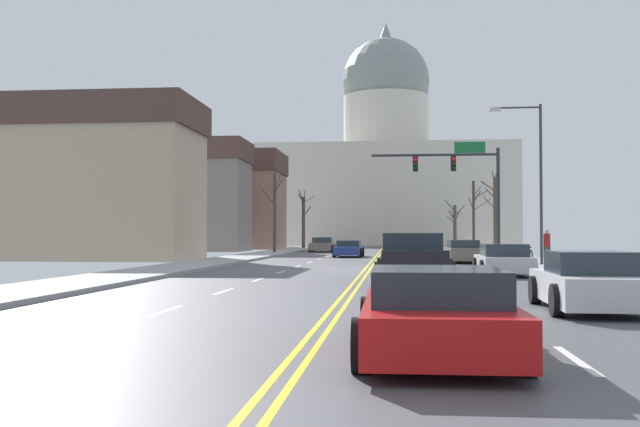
{
  "coord_description": "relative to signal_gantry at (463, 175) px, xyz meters",
  "views": [
    {
      "loc": [
        1.22,
        -33.7,
        1.6
      ],
      "look_at": [
        -5.47,
        32.18,
        3.43
      ],
      "focal_mm": 41.2,
      "sensor_mm": 36.0,
      "label": 1
    }
  ],
  "objects": [
    {
      "name": "capitol_building",
      "position": [
        -5.44,
        62.79,
        5.24
      ],
      "size": [
        35.69,
        22.59,
        33.07
      ],
      "color": "beige",
      "rests_on": "ground"
    },
    {
      "name": "pickup_truck_near_03",
      "position": [
        -3.66,
        -22.89,
        -4.51
      ],
      "size": [
        2.3,
        5.67,
        1.62
      ],
      "color": "black",
      "rests_on": "ground"
    },
    {
      "name": "bare_tree_02",
      "position": [
        2.67,
        39.01,
        -2.56
      ],
      "size": [
        2.39,
        1.87,
        5.33
      ],
      "color": "brown",
      "rests_on": "ground"
    },
    {
      "name": "street_lamp_right",
      "position": [
        2.42,
        -10.16,
        -0.5
      ],
      "size": [
        2.49,
        0.24,
        7.68
      ],
      "color": "#333338",
      "rests_on": "ground"
    },
    {
      "name": "sedan_near_01",
      "position": [
        -3.41,
        -10.38,
        -4.65
      ],
      "size": [
        2.15,
        4.33,
        1.22
      ],
      "color": "#6B6056",
      "rests_on": "ground"
    },
    {
      "name": "flank_building_02",
      "position": [
        -23.15,
        -2.43,
        -0.25
      ],
      "size": [
        13.84,
        7.43,
        9.83
      ],
      "color": "tan",
      "rests_on": "ground"
    },
    {
      "name": "bare_tree_03",
      "position": [
        -13.67,
        11.28,
        -1.61
      ],
      "size": [
        1.85,
        2.2,
        6.31
      ],
      "color": "#423328",
      "rests_on": "ground"
    },
    {
      "name": "flank_building_01",
      "position": [
        -21.33,
        31.52,
        -0.0
      ],
      "size": [
        10.35,
        9.22,
        10.31
      ],
      "color": "#8C6656",
      "rests_on": "ground"
    },
    {
      "name": "bicycle_parked",
      "position": [
        2.35,
        -9.18,
        -4.74
      ],
      "size": [
        0.12,
        1.77,
        0.85
      ],
      "color": "black",
      "rests_on": "ground"
    },
    {
      "name": "sedan_near_00",
      "position": [
        -0.47,
        -4.73,
        -4.64
      ],
      "size": [
        2.06,
        4.73,
        1.26
      ],
      "color": "#6B6056",
      "rests_on": "ground"
    },
    {
      "name": "sedan_near_02",
      "position": [
        -0.07,
        -17.35,
        -4.66
      ],
      "size": [
        2.07,
        4.45,
        1.21
      ],
      "color": "silver",
      "rests_on": "ground"
    },
    {
      "name": "bare_tree_01",
      "position": [
        -13.38,
        27.62,
        -2.29
      ],
      "size": [
        1.75,
        2.28,
        5.89
      ],
      "color": "#4C3D2D",
      "rests_on": "ground"
    },
    {
      "name": "bare_tree_04",
      "position": [
        3.42,
        10.87,
        -1.98
      ],
      "size": [
        1.47,
        2.35,
        6.37
      ],
      "color": "#4C3D2D",
      "rests_on": "ground"
    },
    {
      "name": "sedan_oncoming_00",
      "position": [
        -7.38,
        4.78,
        -4.69
      ],
      "size": [
        2.02,
        4.71,
        1.14
      ],
      "color": "navy",
      "rests_on": "ground"
    },
    {
      "name": "sedan_near_05",
      "position": [
        -3.68,
        -36.28,
        -4.68
      ],
      "size": [
        2.1,
        4.52,
        1.15
      ],
      "color": "#B71414",
      "rests_on": "ground"
    },
    {
      "name": "sedan_oncoming_01",
      "position": [
        -10.57,
        18.53,
        -4.63
      ],
      "size": [
        2.11,
        4.49,
        1.28
      ],
      "color": "#6B6056",
      "rests_on": "ground"
    },
    {
      "name": "bare_tree_00",
      "position": [
        3.16,
        23.42,
        -1.73
      ],
      "size": [
        1.97,
        2.42,
        6.41
      ],
      "color": "#423328",
      "rests_on": "ground"
    },
    {
      "name": "pedestrian_00",
      "position": [
        3.62,
        -7.14,
        -4.16
      ],
      "size": [
        0.35,
        0.34,
        1.68
      ],
      "color": "#33333D",
      "rests_on": "ground"
    },
    {
      "name": "flank_building_00",
      "position": [
        -22.64,
        20.35,
        -0.06
      ],
      "size": [
        9.9,
        6.84,
        10.21
      ],
      "color": "slate",
      "rests_on": "ground"
    },
    {
      "name": "ground",
      "position": [
        -5.44,
        -12.35,
        -5.21
      ],
      "size": [
        20.0,
        180.0,
        0.2
      ],
      "color": "#4C4C51"
    },
    {
      "name": "signal_gantry",
      "position": [
        0.0,
        0.0,
        0.0
      ],
      "size": [
        7.91,
        0.41,
        7.17
      ],
      "color": "#28282D",
      "rests_on": "ground"
    },
    {
      "name": "sedan_near_04",
      "position": [
        -0.2,
        -30.3,
        -4.66
      ],
      "size": [
        2.09,
        4.32,
        1.24
      ],
      "color": "silver",
      "rests_on": "ground"
    }
  ]
}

